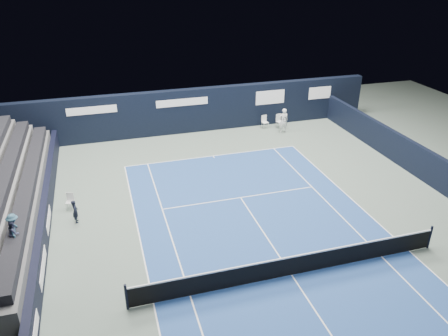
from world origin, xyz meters
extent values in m
plane|color=#57685E|center=(0.00, 2.00, 0.00)|extent=(48.00, 48.00, 0.00)
cube|color=navy|center=(0.00, 0.00, 0.00)|extent=(10.97, 23.77, 0.01)
cube|color=black|center=(10.50, 6.00, 0.90)|extent=(0.30, 22.00, 1.80)
cube|color=silver|center=(6.01, 15.35, 0.46)|extent=(0.54, 0.52, 0.04)
cube|color=silver|center=(5.95, 15.54, 0.72)|extent=(0.42, 0.16, 0.52)
cylinder|color=silver|center=(6.14, 15.58, 0.23)|extent=(0.02, 0.02, 0.46)
cylinder|color=silver|center=(5.78, 15.47, 0.23)|extent=(0.02, 0.02, 0.46)
cylinder|color=silver|center=(6.24, 15.24, 0.23)|extent=(0.02, 0.02, 0.46)
cylinder|color=silver|center=(5.89, 15.13, 0.23)|extent=(0.02, 0.02, 0.46)
cube|color=white|center=(5.95, 15.56, 0.81)|extent=(0.36, 0.18, 0.33)
cube|color=white|center=(4.94, 15.58, 0.43)|extent=(0.46, 0.45, 0.04)
cube|color=white|center=(4.92, 15.76, 0.69)|extent=(0.42, 0.08, 0.49)
cylinder|color=white|center=(5.10, 15.76, 0.22)|extent=(0.02, 0.02, 0.43)
cylinder|color=white|center=(4.75, 15.72, 0.22)|extent=(0.02, 0.02, 0.43)
cylinder|color=white|center=(5.14, 15.43, 0.22)|extent=(0.02, 0.02, 0.43)
cylinder|color=white|center=(4.79, 15.39, 0.22)|extent=(0.02, 0.02, 0.43)
cube|color=silver|center=(-8.49, 7.77, 0.38)|extent=(0.45, 0.44, 0.03)
cube|color=silver|center=(-8.44, 7.93, 0.61)|extent=(0.36, 0.13, 0.43)
cylinder|color=silver|center=(-8.29, 7.87, 0.19)|extent=(0.02, 0.02, 0.38)
cylinder|color=silver|center=(-8.59, 7.96, 0.19)|extent=(0.02, 0.02, 0.38)
cylinder|color=silver|center=(-8.38, 7.58, 0.19)|extent=(0.02, 0.02, 0.38)
cylinder|color=silver|center=(-8.68, 7.67, 0.19)|extent=(0.02, 0.02, 0.38)
imported|color=black|center=(-8.18, 6.44, 0.58)|extent=(0.30, 0.44, 1.16)
cube|color=white|center=(0.00, 11.88, 0.01)|extent=(10.97, 0.06, 0.00)
cube|color=white|center=(5.49, 0.00, 0.01)|extent=(0.06, 23.77, 0.00)
cube|color=white|center=(-5.49, 0.00, 0.01)|extent=(0.06, 23.77, 0.00)
cube|color=white|center=(4.12, 0.00, 0.01)|extent=(0.06, 23.77, 0.00)
cube|color=white|center=(-4.12, 0.00, 0.01)|extent=(0.06, 23.77, 0.00)
cube|color=white|center=(0.00, 6.40, 0.01)|extent=(8.23, 0.06, 0.00)
cube|color=white|center=(0.00, 0.00, 0.01)|extent=(0.06, 12.80, 0.00)
cube|color=white|center=(0.00, 11.73, 0.01)|extent=(0.06, 0.30, 0.00)
cylinder|color=black|center=(6.40, 0.00, 0.55)|extent=(0.10, 0.10, 1.10)
cylinder|color=black|center=(-6.40, 0.00, 0.55)|extent=(0.10, 0.10, 1.10)
cube|color=black|center=(0.00, 0.00, 0.46)|extent=(12.80, 0.03, 0.86)
cube|color=white|center=(0.00, 0.00, 0.91)|extent=(12.80, 0.05, 0.06)
cube|color=black|center=(0.00, 16.50, 1.55)|extent=(26.00, 0.60, 3.10)
cube|color=silver|center=(-7.00, 16.18, 2.30)|extent=(3.20, 0.02, 0.50)
cube|color=silver|center=(-1.00, 16.18, 2.30)|extent=(3.60, 0.02, 0.50)
cube|color=silver|center=(5.50, 16.18, 2.10)|extent=(2.20, 0.02, 1.00)
cube|color=silver|center=(9.50, 16.18, 2.10)|extent=(1.80, 0.02, 0.90)
cube|color=black|center=(-9.50, 6.00, 0.60)|extent=(0.30, 22.00, 1.20)
cube|color=silver|center=(-9.33, -1.00, 0.60)|extent=(0.02, 2.00, 0.45)
cube|color=silver|center=(-9.33, 2.50, 0.60)|extent=(0.02, 2.40, 0.45)
cube|color=silver|center=(-9.33, 6.00, 0.60)|extent=(0.02, 2.00, 0.45)
cube|color=#464648|center=(-10.10, 7.00, 0.82)|extent=(0.90, 16.00, 1.65)
cube|color=#555558|center=(-11.00, 7.00, 1.05)|extent=(0.90, 16.00, 2.10)
cube|color=black|center=(-10.10, 7.00, 1.85)|extent=(0.63, 15.20, 0.40)
cube|color=black|center=(-11.00, 7.00, 2.30)|extent=(0.63, 15.20, 0.40)
imported|color=#343857|center=(-10.10, 2.83, 2.15)|extent=(0.38, 0.49, 1.00)
imported|color=#2B4F66|center=(-10.10, 2.96, 2.25)|extent=(0.46, 0.78, 1.19)
imported|color=white|center=(5.88, 14.46, 0.88)|extent=(0.66, 0.45, 1.75)
cylinder|color=black|center=(5.73, 14.16, 1.05)|extent=(0.03, 0.29, 0.13)
torus|color=black|center=(5.73, 13.91, 1.15)|extent=(0.30, 0.13, 0.29)
camera|label=1|loc=(-6.45, -12.32, 11.42)|focal=35.00mm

